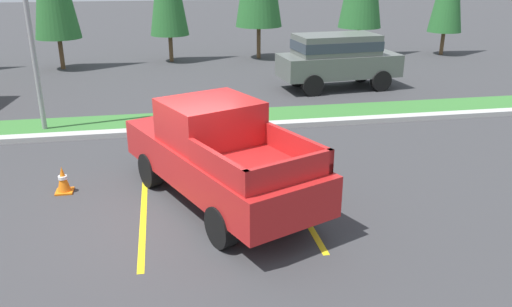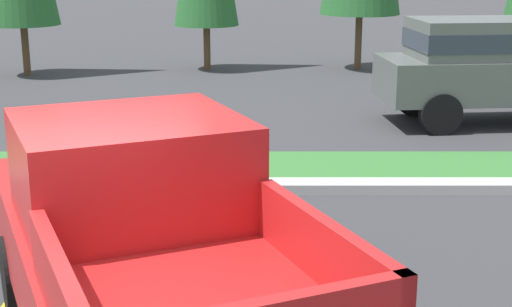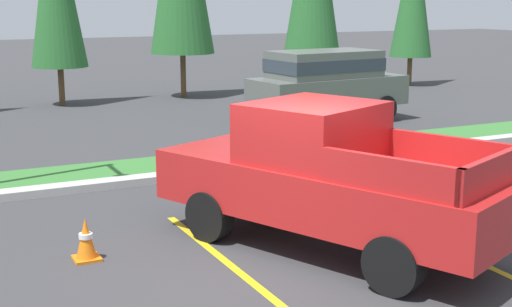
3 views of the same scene
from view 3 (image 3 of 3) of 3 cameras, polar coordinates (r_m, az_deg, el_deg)
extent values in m
plane|color=#38383A|center=(9.96, 2.49, -8.58)|extent=(120.00, 120.00, 0.00)
cube|color=yellow|center=(9.82, -2.07, -8.86)|extent=(0.12, 4.80, 0.01)
cube|color=yellow|center=(11.36, 12.43, -6.19)|extent=(0.12, 4.80, 0.01)
cube|color=#B2B2AD|center=(14.33, -7.12, -1.87)|extent=(56.00, 0.40, 0.15)
cube|color=#387533|center=(15.36, -8.47, -1.13)|extent=(56.00, 1.80, 0.06)
cylinder|color=black|center=(10.70, -3.72, -4.97)|extent=(0.56, 0.81, 0.76)
cylinder|color=black|center=(11.93, 1.97, -3.14)|extent=(0.56, 0.81, 0.76)
cylinder|color=black|center=(8.93, 10.91, -8.69)|extent=(0.56, 0.81, 0.76)
cylinder|color=black|center=(10.37, 15.59, -5.96)|extent=(0.56, 0.81, 0.76)
cube|color=red|center=(10.25, 5.84, -2.87)|extent=(3.81, 5.53, 0.76)
cube|color=red|center=(10.24, 4.55, 1.74)|extent=(2.25, 2.17, 0.84)
cube|color=#2D3842|center=(10.72, 1.00, 2.52)|extent=(1.51, 0.70, 0.63)
cube|color=red|center=(8.66, 10.62, -1.72)|extent=(0.85, 1.78, 0.44)
cube|color=red|center=(10.13, 15.43, 0.07)|extent=(0.85, 1.78, 0.44)
cube|color=red|center=(9.03, 18.29, -1.57)|extent=(1.69, 0.81, 0.44)
cube|color=silver|center=(11.89, -4.36, -1.92)|extent=(1.72, 0.87, 0.28)
cylinder|color=black|center=(22.53, 7.27, 4.10)|extent=(0.82, 0.34, 0.80)
cylinder|color=black|center=(21.25, 10.14, 3.52)|extent=(0.82, 0.34, 0.80)
cylinder|color=black|center=(20.90, 1.27, 3.56)|extent=(0.82, 0.34, 0.80)
cylinder|color=black|center=(19.52, 3.98, 2.92)|extent=(0.82, 0.34, 0.80)
cube|color=#565B56|center=(20.95, 5.77, 4.96)|extent=(4.76, 2.28, 0.84)
cube|color=#565B56|center=(20.77, 5.49, 7.12)|extent=(3.25, 1.97, 0.76)
cube|color=#2D3842|center=(20.77, 5.49, 7.07)|extent=(3.29, 2.01, 0.36)
cylinder|color=brown|center=(25.31, -15.25, 5.21)|extent=(0.20, 0.20, 1.30)
cylinder|color=brown|center=(26.59, -5.82, 6.23)|extent=(0.20, 0.20, 1.61)
cylinder|color=brown|center=(28.34, 4.43, 6.52)|extent=(0.20, 0.20, 1.51)
cylinder|color=brown|center=(30.86, 12.14, 6.46)|extent=(0.20, 0.20, 1.20)
cube|color=orange|center=(10.27, -13.34, -8.13)|extent=(0.36, 0.36, 0.04)
cone|color=orange|center=(10.18, -13.42, -6.55)|extent=(0.28, 0.28, 0.56)
cylinder|color=white|center=(10.17, -13.43, -6.40)|extent=(0.19, 0.19, 0.07)
camera|label=1|loc=(4.60, 82.95, 16.38)|focal=35.92mm
camera|label=2|loc=(6.80, 39.71, 8.26)|focal=52.26mm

